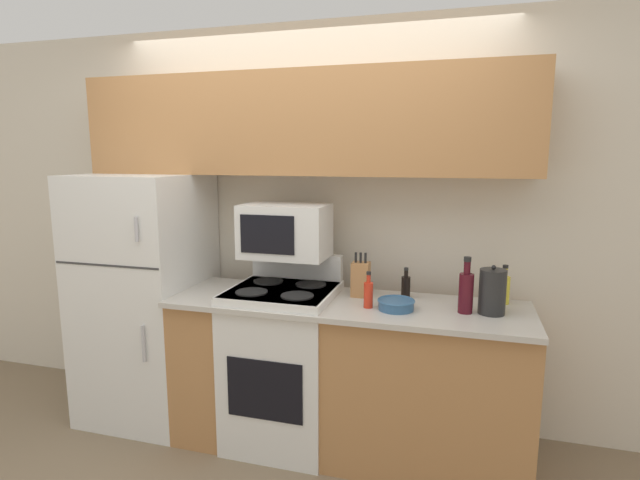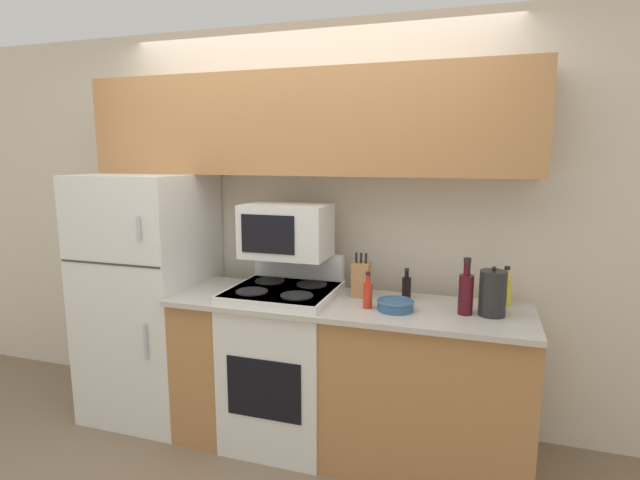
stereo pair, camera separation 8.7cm
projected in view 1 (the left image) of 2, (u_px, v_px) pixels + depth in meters
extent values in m
plane|color=#7F6B51|center=(271.00, 465.00, 2.81)|extent=(12.00, 12.00, 0.00)
cube|color=beige|center=(309.00, 224.00, 3.30)|extent=(8.00, 0.05, 2.55)
cube|color=#B27A47|center=(346.00, 378.00, 2.91)|extent=(2.02, 0.58, 0.88)
cube|color=#BCB7AD|center=(346.00, 305.00, 2.82)|extent=(2.02, 0.62, 0.03)
cube|color=white|center=(146.00, 297.00, 3.29)|extent=(0.73, 0.71, 1.61)
cube|color=#383838|center=(106.00, 265.00, 2.91)|extent=(0.71, 0.01, 0.01)
cylinder|color=#B7B7BC|center=(136.00, 229.00, 2.79)|extent=(0.02, 0.02, 0.14)
cylinder|color=#B7B7BC|center=(143.00, 344.00, 2.91)|extent=(0.02, 0.02, 0.22)
cube|color=#B27A47|center=(299.00, 124.00, 3.01)|extent=(2.75, 0.35, 0.61)
cube|color=white|center=(283.00, 366.00, 3.00)|extent=(0.61, 0.58, 0.96)
cube|color=black|center=(264.00, 390.00, 2.73)|extent=(0.44, 0.01, 0.34)
cube|color=#2D2D2D|center=(282.00, 290.00, 2.92)|extent=(0.59, 0.56, 0.01)
cube|color=white|center=(297.00, 266.00, 3.17)|extent=(0.59, 0.06, 0.16)
cylinder|color=black|center=(252.00, 292.00, 2.84)|extent=(0.18, 0.18, 0.01)
cylinder|color=black|center=(297.00, 296.00, 2.76)|extent=(0.18, 0.18, 0.01)
cylinder|color=black|center=(268.00, 281.00, 3.08)|extent=(0.18, 0.18, 0.01)
cylinder|color=black|center=(311.00, 284.00, 3.00)|extent=(0.18, 0.18, 0.01)
cube|color=white|center=(285.00, 231.00, 2.99)|extent=(0.51, 0.32, 0.32)
cube|color=black|center=(267.00, 235.00, 2.85)|extent=(0.33, 0.01, 0.22)
cube|color=#B27A47|center=(361.00, 279.00, 2.91)|extent=(0.10, 0.09, 0.20)
cylinder|color=black|center=(356.00, 257.00, 2.89)|extent=(0.01, 0.01, 0.06)
cylinder|color=black|center=(361.00, 258.00, 2.88)|extent=(0.01, 0.01, 0.06)
cylinder|color=black|center=(365.00, 258.00, 2.87)|extent=(0.01, 0.01, 0.06)
cylinder|color=#335B84|center=(396.00, 305.00, 2.67)|extent=(0.19, 0.19, 0.05)
torus|color=#335B84|center=(396.00, 301.00, 2.67)|extent=(0.20, 0.20, 0.01)
cylinder|color=red|center=(368.00, 295.00, 2.70)|extent=(0.05, 0.05, 0.14)
cylinder|color=red|center=(369.00, 279.00, 2.69)|extent=(0.02, 0.02, 0.04)
cylinder|color=black|center=(369.00, 273.00, 2.68)|extent=(0.02, 0.03, 0.02)
cylinder|color=black|center=(406.00, 287.00, 2.88)|extent=(0.05, 0.05, 0.13)
cylinder|color=black|center=(406.00, 274.00, 2.87)|extent=(0.02, 0.02, 0.04)
cylinder|color=black|center=(406.00, 269.00, 2.87)|extent=(0.03, 0.03, 0.01)
cylinder|color=gold|center=(504.00, 290.00, 2.78)|extent=(0.06, 0.06, 0.15)
cylinder|color=gold|center=(505.00, 272.00, 2.76)|extent=(0.03, 0.03, 0.05)
cylinder|color=black|center=(506.00, 267.00, 2.75)|extent=(0.03, 0.03, 0.02)
cylinder|color=#470F19|center=(466.00, 293.00, 2.61)|extent=(0.08, 0.08, 0.21)
cylinder|color=#470F19|center=(467.00, 268.00, 2.59)|extent=(0.03, 0.03, 0.07)
cylinder|color=black|center=(468.00, 259.00, 2.58)|extent=(0.04, 0.04, 0.02)
cylinder|color=black|center=(492.00, 292.00, 2.59)|extent=(0.14, 0.14, 0.24)
sphere|color=black|center=(494.00, 267.00, 2.57)|extent=(0.02, 0.02, 0.02)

